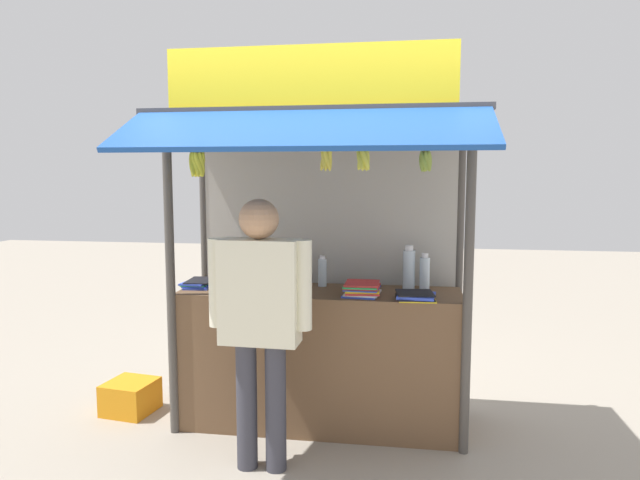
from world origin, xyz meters
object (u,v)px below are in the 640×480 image
water_bottle_mid_right (240,269)px  magazine_stack_rear_center (416,296)px  magazine_stack_mid_left (362,289)px  magazine_stack_center (199,283)px  banana_bunch_inner_right (326,158)px  water_bottle_right (425,272)px  water_bottle_far_left (409,268)px  vendor_person (260,309)px  water_bottle_back_right (280,271)px  banana_bunch_inner_left (426,160)px  water_bottle_front_left (322,272)px  magazine_stack_back_left (261,291)px  plastic_crate (131,397)px  banana_bunch_rightmost (197,164)px  banana_bunch_leftmost (364,158)px

water_bottle_mid_right → magazine_stack_rear_center: bearing=-10.2°
magazine_stack_mid_left → magazine_stack_center: bearing=174.0°
banana_bunch_inner_right → water_bottle_right: bearing=41.3°
water_bottle_far_left → vendor_person: bearing=-135.6°
water_bottle_back_right → banana_bunch_inner_left: bearing=-21.8°
water_bottle_front_left → water_bottle_far_left: water_bottle_far_left is taller
magazine_stack_back_left → banana_bunch_inner_right: 1.01m
magazine_stack_back_left → water_bottle_far_left: bearing=19.7°
water_bottle_far_left → magazine_stack_center: water_bottle_far_left is taller
magazine_stack_center → plastic_crate: (-0.54, -0.03, -0.86)m
banana_bunch_inner_right → magazine_stack_back_left: bearing=156.8°
magazine_stack_rear_center → banana_bunch_rightmost: banana_bunch_rightmost is taller
magazine_stack_mid_left → banana_bunch_leftmost: bearing=-85.0°
magazine_stack_rear_center → vendor_person: vendor_person is taller
water_bottle_far_left → banana_bunch_leftmost: banana_bunch_leftmost is taller
magazine_stack_rear_center → banana_bunch_rightmost: (-1.36, -0.20, 0.84)m
water_bottle_mid_right → banana_bunch_inner_left: size_ratio=1.08×
water_bottle_right → plastic_crate: (-2.12, -0.18, -0.95)m
water_bottle_front_left → magazine_stack_back_left: bearing=-137.0°
water_bottle_front_left → banana_bunch_inner_left: (0.69, -0.54, 0.77)m
water_bottle_far_left → banana_bunch_leftmost: (-0.28, -0.55, 0.74)m
banana_bunch_rightmost → water_bottle_right: bearing=20.8°
water_bottle_mid_right → magazine_stack_mid_left: size_ratio=1.02×
water_bottle_mid_right → magazine_stack_rear_center: size_ratio=1.04×
magazine_stack_rear_center → banana_bunch_inner_left: 0.88m
magazine_stack_back_left → water_bottle_front_left: bearing=43.0°
banana_bunch_inner_left → banana_bunch_leftmost: (-0.36, 0.00, 0.01)m
water_bottle_back_right → magazine_stack_mid_left: bearing=-11.0°
water_bottle_front_left → magazine_stack_center: water_bottle_front_left is taller
water_bottle_right → magazine_stack_back_left: water_bottle_right is taller
banana_bunch_leftmost → magazine_stack_back_left: bearing=163.7°
magazine_stack_rear_center → banana_bunch_inner_right: size_ratio=1.06×
magazine_stack_rear_center → banana_bunch_leftmost: banana_bunch_leftmost is taller
magazine_stack_rear_center → banana_bunch_inner_right: 1.05m
vendor_person → magazine_stack_rear_center: bearing=30.2°
banana_bunch_inner_left → vendor_person: banana_bunch_inner_left is taller
water_bottle_mid_right → water_bottle_right: bearing=5.2°
banana_bunch_inner_left → plastic_crate: banana_bunch_inner_left is taller
water_bottle_mid_right → vendor_person: size_ratio=0.17×
water_bottle_right → banana_bunch_rightmost: banana_bunch_rightmost is taller
banana_bunch_inner_right → banana_bunch_leftmost: bearing=-0.4°
water_bottle_right → vendor_person: size_ratio=0.16×
water_bottle_back_right → water_bottle_far_left: bearing=10.6°
banana_bunch_rightmost → vendor_person: 1.00m
magazine_stack_rear_center → magazine_stack_back_left: bearing=180.0°
water_bottle_back_right → magazine_stack_mid_left: 0.60m
water_bottle_far_left → banana_bunch_inner_right: bearing=-132.5°
water_bottle_back_right → banana_bunch_inner_left: (0.96, -0.39, 0.74)m
water_bottle_back_right → vendor_person: size_ratio=0.17×
water_bottle_far_left → magazine_stack_back_left: size_ratio=1.06×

